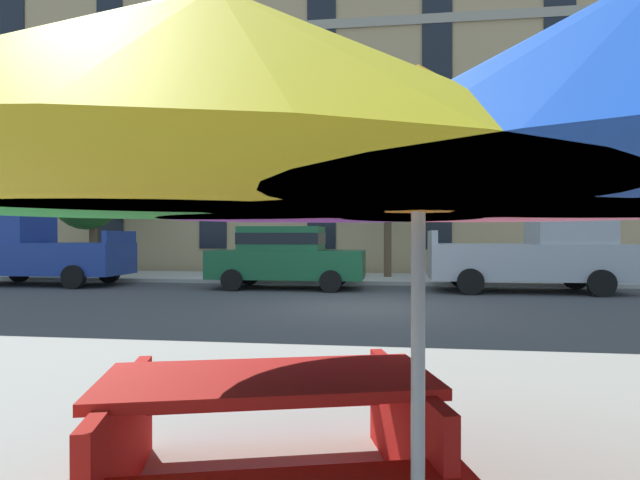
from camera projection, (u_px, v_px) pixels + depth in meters
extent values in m
plane|color=#424244|center=(366.00, 308.00, 11.25)|extent=(120.00, 120.00, 0.00)
cube|color=#B2ADA3|center=(376.00, 279.00, 17.99)|extent=(56.00, 3.60, 0.12)
cube|color=tan|center=(382.00, 103.00, 26.03)|extent=(43.43, 12.00, 16.00)
cube|color=#9E937F|center=(378.00, 191.00, 20.09)|extent=(42.56, 0.08, 0.36)
cube|color=#9E937F|center=(378.00, 106.00, 20.06)|extent=(42.56, 0.08, 0.36)
cube|color=#9E937F|center=(378.00, 22.00, 20.03)|extent=(42.56, 0.08, 0.36)
cube|color=black|center=(12.00, 71.00, 22.15)|extent=(1.10, 0.06, 14.80)
cube|color=black|center=(110.00, 66.00, 21.55)|extent=(1.10, 0.06, 14.80)
cube|color=black|center=(213.00, 61.00, 20.95)|extent=(1.10, 0.06, 14.80)
cube|color=black|center=(322.00, 56.00, 20.35)|extent=(1.10, 0.06, 14.80)
cube|color=black|center=(437.00, 51.00, 19.76)|extent=(1.10, 0.06, 14.80)
cube|color=black|center=(560.00, 45.00, 19.16)|extent=(1.10, 0.06, 14.80)
cube|color=navy|center=(44.00, 258.00, 16.29)|extent=(5.10, 1.90, 0.96)
cube|color=navy|center=(12.00, 228.00, 16.43)|extent=(1.90, 1.75, 0.90)
cube|color=navy|center=(120.00, 237.00, 15.94)|extent=(0.16, 1.75, 0.36)
cylinder|color=black|center=(109.00, 272.00, 17.02)|extent=(0.68, 0.22, 0.68)
cylinder|color=black|center=(74.00, 277.00, 15.14)|extent=(0.68, 0.22, 0.68)
cylinder|color=black|center=(19.00, 271.00, 17.45)|extent=(0.68, 0.22, 0.68)
cube|color=#195933|center=(287.00, 264.00, 15.25)|extent=(4.40, 1.76, 0.80)
cube|color=#195933|center=(282.00, 238.00, 15.26)|extent=(2.30, 1.55, 0.68)
cube|color=black|center=(282.00, 238.00, 15.26)|extent=(2.32, 1.57, 0.32)
cylinder|color=black|center=(338.00, 276.00, 15.93)|extent=(0.60, 0.22, 0.60)
cylinder|color=black|center=(331.00, 281.00, 14.19)|extent=(0.60, 0.22, 0.60)
cylinder|color=black|center=(249.00, 275.00, 16.31)|extent=(0.60, 0.22, 0.60)
cylinder|color=black|center=(232.00, 280.00, 14.57)|extent=(0.60, 0.22, 0.60)
cube|color=#A8AAB2|center=(526.00, 262.00, 14.34)|extent=(5.10, 1.90, 0.96)
cube|color=#A8AAB2|center=(569.00, 227.00, 14.18)|extent=(1.90, 1.75, 0.90)
cube|color=#A8AAB2|center=(432.00, 237.00, 14.67)|extent=(0.16, 1.75, 0.36)
cylinder|color=black|center=(470.00, 282.00, 13.62)|extent=(0.68, 0.22, 0.68)
cylinder|color=black|center=(461.00, 276.00, 15.50)|extent=(0.68, 0.22, 0.68)
cylinder|color=black|center=(601.00, 283.00, 13.19)|extent=(0.68, 0.22, 0.68)
cylinder|color=black|center=(575.00, 277.00, 15.07)|extent=(0.68, 0.22, 0.68)
cylinder|color=brown|center=(94.00, 249.00, 19.46)|extent=(0.30, 0.30, 2.08)
sphere|color=#236023|center=(86.00, 196.00, 19.43)|extent=(2.46, 2.46, 2.46)
sphere|color=#236023|center=(91.00, 184.00, 19.31)|extent=(2.76, 2.76, 2.76)
sphere|color=#236023|center=(92.00, 185.00, 19.55)|extent=(1.80, 1.80, 1.80)
cylinder|color=brown|center=(388.00, 249.00, 18.02)|extent=(0.26, 0.26, 2.09)
sphere|color=#387F33|center=(387.00, 199.00, 18.13)|extent=(1.61, 1.61, 1.61)
sphere|color=#387F33|center=(389.00, 187.00, 18.28)|extent=(1.47, 1.47, 1.47)
cylinder|color=silver|center=(418.00, 342.00, 2.23)|extent=(0.06, 0.06, 2.18)
cone|color=#E5668C|center=(507.00, 172.00, 3.09)|extent=(1.93, 1.93, 0.54)
cone|color=#662D9E|center=(320.00, 175.00, 3.24)|extent=(1.93, 1.93, 0.54)
cone|color=green|center=(169.00, 153.00, 2.38)|extent=(1.93, 1.93, 0.54)
cone|color=yellow|center=(217.00, 92.00, 1.36)|extent=(1.93, 1.93, 0.54)
cone|color=orange|center=(418.00, 138.00, 2.22)|extent=(1.85, 1.85, 0.62)
cube|color=red|center=(268.00, 380.00, 2.92)|extent=(1.95, 1.26, 0.06)
cube|color=red|center=(265.00, 400.00, 3.54)|extent=(1.81, 0.76, 0.05)
cube|color=red|center=(405.00, 439.00, 3.03)|extent=(0.46, 1.37, 0.74)
cube|color=red|center=(121.00, 455.00, 2.82)|extent=(0.46, 1.37, 0.74)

